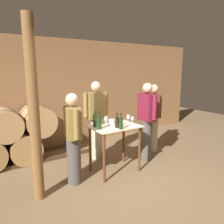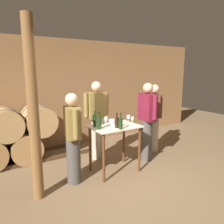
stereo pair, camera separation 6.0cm
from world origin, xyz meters
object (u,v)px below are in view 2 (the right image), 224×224
at_px(wine_bottle_far_left, 99,123).
at_px(person_visitor_with_scarf, 147,120).
at_px(wine_bottle_center, 121,123).
at_px(wine_glass_near_center, 106,119).
at_px(wine_bottle_left, 95,121).
at_px(person_host, 73,137).
at_px(wooden_post, 33,112).
at_px(wine_glass_far_side, 128,117).
at_px(wine_glass_near_left, 105,123).
at_px(person_visitor_bearded, 154,117).
at_px(person_visitor_near_door, 97,119).
at_px(wine_bottle_right, 117,122).
at_px(wine_glass_near_right, 132,119).
at_px(ice_bucket, 112,122).

xyz_separation_m(wine_bottle_far_left, person_visitor_with_scarf, (1.23, 0.13, -0.14)).
xyz_separation_m(wine_bottle_center, wine_glass_near_center, (-0.04, 0.44, -0.00)).
xyz_separation_m(wine_bottle_left, person_host, (-0.49, -0.13, -0.20)).
xyz_separation_m(wooden_post, person_host, (0.64, 0.14, -0.52)).
bearing_deg(wine_glass_near_center, wine_glass_far_side, -15.80).
bearing_deg(wine_bottle_left, wine_glass_near_left, -40.57).
xyz_separation_m(person_visitor_bearded, person_visitor_near_door, (-1.35, 0.34, 0.05)).
distance_m(wine_bottle_right, person_visitor_bearded, 1.49).
height_order(wine_glass_near_right, person_visitor_with_scarf, person_visitor_with_scarf).
distance_m(wine_bottle_center, person_host, 0.86).
bearing_deg(person_visitor_near_door, wine_glass_near_center, -98.89).
height_order(ice_bucket, person_visitor_bearded, person_visitor_bearded).
xyz_separation_m(wine_bottle_left, wine_bottle_center, (0.31, -0.38, -0.01)).
relative_size(wine_bottle_far_left, ice_bucket, 2.30).
relative_size(wine_glass_near_center, wine_glass_far_side, 0.96).
distance_m(wine_bottle_left, ice_bucket, 0.35).
distance_m(wine_glass_near_right, person_host, 1.21).
relative_size(wine_bottle_right, person_host, 0.17).
bearing_deg(wine_glass_near_left, person_host, -179.00).
distance_m(wine_glass_near_right, person_visitor_with_scarf, 0.57).
bearing_deg(wine_bottle_right, wine_bottle_center, -92.19).
height_order(wooden_post, wine_bottle_center, wooden_post).
bearing_deg(wine_bottle_right, wine_glass_near_center, 97.85).
height_order(wine_bottle_left, person_visitor_near_door, person_visitor_near_door).
bearing_deg(wine_glass_near_right, ice_bucket, 155.30).
xyz_separation_m(wooden_post, wine_bottle_far_left, (1.13, 0.09, -0.32)).
bearing_deg(wine_bottle_center, person_visitor_with_scarf, 20.52).
relative_size(wine_bottle_right, wine_glass_near_left, 2.25).
bearing_deg(person_visitor_with_scarf, person_visitor_bearded, 32.32).
xyz_separation_m(wine_glass_near_left, wine_glass_near_right, (0.55, -0.10, 0.02)).
bearing_deg(wine_bottle_center, person_visitor_bearded, 24.87).
xyz_separation_m(wine_bottle_left, person_visitor_with_scarf, (1.23, -0.04, -0.14)).
distance_m(wine_bottle_far_left, person_visitor_with_scarf, 1.25).
distance_m(wine_bottle_center, wine_glass_near_center, 0.44).
distance_m(wine_bottle_right, ice_bucket, 0.20).
bearing_deg(wine_bottle_right, wine_glass_far_side, 25.37).
xyz_separation_m(wine_bottle_left, wine_glass_near_center, (0.28, 0.05, -0.01)).
height_order(wine_bottle_right, person_visitor_near_door, person_visitor_near_door).
xyz_separation_m(wooden_post, wine_bottle_left, (1.13, 0.27, -0.32)).
height_order(wine_glass_near_left, wine_glass_far_side, wine_glass_far_side).
height_order(ice_bucket, person_host, person_host).
bearing_deg(person_visitor_near_door, wine_bottle_far_left, -115.15).
xyz_separation_m(wine_bottle_left, person_visitor_near_door, (0.36, 0.60, -0.12)).
xyz_separation_m(wine_glass_near_left, person_visitor_bearded, (1.56, 0.39, -0.14)).
height_order(wine_glass_far_side, person_visitor_near_door, person_visitor_near_door).
xyz_separation_m(wooden_post, wine_bottle_right, (1.45, 0.01, -0.34)).
relative_size(wine_glass_near_right, wine_glass_far_side, 0.97).
xyz_separation_m(wine_glass_near_left, wine_glass_near_center, (0.13, 0.18, 0.02)).
bearing_deg(person_visitor_bearded, person_host, -169.79).
bearing_deg(wine_glass_near_left, wine_glass_far_side, 5.24).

